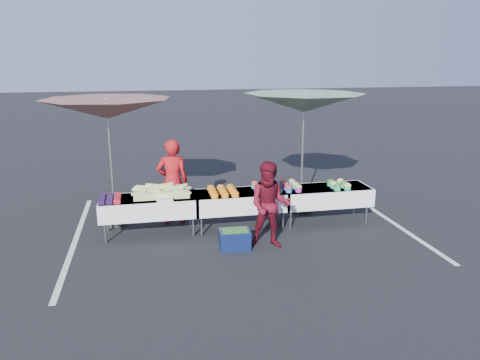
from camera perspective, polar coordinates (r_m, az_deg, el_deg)
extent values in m
plane|color=black|center=(9.58, 0.00, -5.79)|extent=(80.00, 80.00, 0.00)
cube|color=silver|center=(9.51, -19.39, -6.82)|extent=(0.10, 5.00, 0.00)
cube|color=silver|center=(10.65, 17.17, -4.31)|extent=(0.10, 5.00, 0.00)
cube|color=white|center=(9.17, -11.10, -2.21)|extent=(1.80, 0.75, 0.04)
cube|color=white|center=(9.22, -11.05, -3.16)|extent=(1.86, 0.81, 0.36)
cylinder|color=slate|center=(9.10, -16.10, -6.23)|extent=(0.04, 0.04, 0.39)
cylinder|color=slate|center=(9.65, -15.85, -4.99)|extent=(0.04, 0.04, 0.39)
cylinder|color=slate|center=(9.10, -5.71, -5.69)|extent=(0.04, 0.04, 0.39)
cylinder|color=slate|center=(9.65, -6.08, -4.48)|extent=(0.04, 0.04, 0.39)
cube|color=white|center=(9.34, 0.00, -1.60)|extent=(1.80, 0.75, 0.04)
cube|color=white|center=(9.39, 0.00, -2.54)|extent=(1.86, 0.81, 0.36)
cylinder|color=slate|center=(9.11, -4.71, -5.63)|extent=(0.04, 0.04, 0.39)
cylinder|color=slate|center=(9.67, -5.14, -4.43)|extent=(0.04, 0.04, 0.39)
cylinder|color=slate|center=(9.43, 5.27, -4.93)|extent=(0.04, 0.04, 0.39)
cylinder|color=slate|center=(9.97, 4.29, -3.81)|extent=(0.04, 0.04, 0.39)
cube|color=white|center=(9.85, 10.32, -0.98)|extent=(1.80, 0.75, 0.04)
cube|color=white|center=(9.89, 10.27, -1.87)|extent=(1.86, 0.81, 0.36)
cylinder|color=slate|center=(9.48, 6.20, -4.85)|extent=(0.04, 0.04, 0.39)
cylinder|color=slate|center=(10.01, 5.18, -3.74)|extent=(0.04, 0.04, 0.39)
cylinder|color=slate|center=(10.08, 15.14, -4.08)|extent=(0.04, 0.04, 0.39)
cylinder|color=slate|center=(10.58, 13.73, -3.08)|extent=(0.04, 0.04, 0.39)
cube|color=black|center=(8.93, -16.55, -2.61)|extent=(0.12, 0.12, 0.08)
cube|color=black|center=(9.07, -16.48, -2.35)|extent=(0.12, 0.12, 0.08)
cube|color=black|center=(9.20, -16.41, -2.10)|extent=(0.12, 0.12, 0.08)
cube|color=black|center=(9.33, -16.35, -1.85)|extent=(0.12, 0.12, 0.08)
cube|color=black|center=(8.92, -15.65, -2.57)|extent=(0.12, 0.12, 0.08)
cube|color=black|center=(9.06, -15.60, -2.31)|extent=(0.12, 0.12, 0.08)
cube|color=black|center=(9.19, -15.54, -2.06)|extent=(0.12, 0.12, 0.08)
cube|color=black|center=(9.32, -15.49, -1.81)|extent=(0.12, 0.12, 0.08)
cube|color=maroon|center=(8.91, -14.76, -2.53)|extent=(0.12, 0.12, 0.08)
cube|color=maroon|center=(9.05, -14.71, -2.27)|extent=(0.12, 0.12, 0.08)
cube|color=maroon|center=(9.18, -14.67, -2.01)|extent=(0.12, 0.12, 0.08)
cube|color=maroon|center=(9.31, -14.63, -1.77)|extent=(0.12, 0.12, 0.08)
cube|color=#9CAF59|center=(9.19, -9.57, -1.50)|extent=(1.05, 0.55, 0.14)
cylinder|color=#9CAF59|center=(9.34, -7.75, -0.94)|extent=(0.27, 0.09, 0.10)
cylinder|color=#9CAF59|center=(9.21, -11.97, -0.93)|extent=(0.27, 0.14, 0.07)
cylinder|color=#9CAF59|center=(9.05, -8.88, -0.76)|extent=(0.27, 0.14, 0.09)
cylinder|color=#9CAF59|center=(9.21, -12.23, -1.29)|extent=(0.27, 0.15, 0.10)
cylinder|color=#9CAF59|center=(9.11, -10.70, -1.09)|extent=(0.27, 0.15, 0.08)
cylinder|color=#9CAF59|center=(9.20, -9.85, -0.72)|extent=(0.27, 0.10, 0.10)
cylinder|color=#9CAF59|center=(9.08, -9.83, -0.94)|extent=(0.27, 0.07, 0.08)
cylinder|color=#9CAF59|center=(8.99, -10.38, -1.41)|extent=(0.27, 0.14, 0.09)
cylinder|color=#9CAF59|center=(9.35, -10.63, -0.63)|extent=(0.27, 0.12, 0.08)
cylinder|color=#9CAF59|center=(9.29, -6.81, -0.90)|extent=(0.27, 0.16, 0.08)
cylinder|color=#9CAF59|center=(9.13, -11.56, -1.05)|extent=(0.27, 0.11, 0.07)
cylinder|color=#9CAF59|center=(8.96, -10.07, -1.73)|extent=(0.27, 0.10, 0.07)
cylinder|color=#9CAF59|center=(9.31, -8.97, -0.56)|extent=(0.27, 0.12, 0.08)
cylinder|color=#9CAF59|center=(8.96, -12.30, -1.57)|extent=(0.27, 0.15, 0.08)
cylinder|color=#9CAF59|center=(9.19, -11.74, -0.83)|extent=(0.27, 0.10, 0.08)
cylinder|color=#9CAF59|center=(9.13, -8.28, -1.03)|extent=(0.27, 0.16, 0.10)
cylinder|color=#9CAF59|center=(9.08, -11.36, -0.84)|extent=(0.27, 0.12, 0.09)
cylinder|color=#9CAF59|center=(8.95, -7.81, -1.03)|extent=(0.27, 0.09, 0.07)
cylinder|color=#9CAF59|center=(9.00, -7.41, -1.37)|extent=(0.27, 0.10, 0.09)
cylinder|color=#9CAF59|center=(9.06, -7.99, -1.37)|extent=(0.27, 0.12, 0.09)
cylinder|color=#9CAF59|center=(9.41, -9.04, -0.87)|extent=(0.27, 0.10, 0.08)
cylinder|color=#9CAF59|center=(9.17, -7.25, -0.77)|extent=(0.27, 0.14, 0.10)
cylinder|color=#9CAF59|center=(9.39, -7.73, -0.84)|extent=(0.27, 0.12, 0.07)
cylinder|color=#9CAF59|center=(9.36, -8.12, -0.91)|extent=(0.27, 0.07, 0.10)
cylinder|color=#9CAF59|center=(8.98, -6.85, -1.56)|extent=(0.27, 0.09, 0.10)
cube|color=white|center=(8.87, -9.15, -2.39)|extent=(0.30, 0.25, 0.05)
cylinder|color=orange|center=(8.97, -3.08, -2.02)|extent=(0.15, 0.15, 0.05)
ellipsoid|color=orange|center=(8.96, -3.09, -1.77)|extent=(0.15, 0.15, 0.08)
cylinder|color=orange|center=(9.15, -3.25, -1.70)|extent=(0.15, 0.15, 0.05)
ellipsoid|color=orange|center=(9.13, -3.26, -1.46)|extent=(0.15, 0.15, 0.08)
cylinder|color=orange|center=(9.32, -3.42, -1.39)|extent=(0.15, 0.15, 0.05)
ellipsoid|color=orange|center=(9.31, -3.42, -1.15)|extent=(0.15, 0.15, 0.08)
cylinder|color=orange|center=(9.49, -3.57, -1.09)|extent=(0.15, 0.15, 0.05)
ellipsoid|color=orange|center=(9.48, -3.58, -0.86)|extent=(0.15, 0.15, 0.08)
cylinder|color=orange|center=(9.00, -1.83, -1.95)|extent=(0.15, 0.15, 0.05)
ellipsoid|color=orange|center=(8.99, -1.83, -1.70)|extent=(0.15, 0.15, 0.08)
cylinder|color=orange|center=(9.17, -2.02, -1.63)|extent=(0.15, 0.15, 0.05)
ellipsoid|color=orange|center=(9.16, -2.02, -1.39)|extent=(0.15, 0.15, 0.08)
cylinder|color=orange|center=(9.35, -2.20, -1.32)|extent=(0.15, 0.15, 0.05)
ellipsoid|color=orange|center=(9.33, -2.20, -1.08)|extent=(0.15, 0.15, 0.08)
cylinder|color=orange|center=(9.52, -2.38, -1.02)|extent=(0.15, 0.15, 0.05)
ellipsoid|color=orange|center=(9.51, -2.38, -0.79)|extent=(0.15, 0.15, 0.08)
cylinder|color=orange|center=(9.04, -0.58, -1.87)|extent=(0.15, 0.15, 0.05)
ellipsoid|color=orange|center=(9.03, -0.58, -1.63)|extent=(0.15, 0.15, 0.08)
cylinder|color=orange|center=(9.21, -0.79, -1.56)|extent=(0.15, 0.15, 0.05)
ellipsoid|color=orange|center=(9.20, -0.79, -1.32)|extent=(0.15, 0.15, 0.08)
cylinder|color=orange|center=(9.38, -1.00, -1.25)|extent=(0.15, 0.15, 0.05)
ellipsoid|color=orange|center=(9.37, -1.00, -1.02)|extent=(0.15, 0.15, 0.08)
cylinder|color=orange|center=(9.55, -1.19, -0.96)|extent=(0.15, 0.15, 0.05)
ellipsoid|color=orange|center=(9.54, -1.20, -0.73)|extent=(0.15, 0.15, 0.08)
cylinder|color=#2568B0|center=(9.19, 2.41, -1.44)|extent=(0.13, 0.13, 0.10)
ellipsoid|color=#9A3521|center=(9.18, 2.42, -1.08)|extent=(0.14, 0.14, 0.10)
cylinder|color=#B0259C|center=(9.40, 2.09, -1.07)|extent=(0.13, 0.13, 0.10)
ellipsoid|color=#9A3521|center=(9.38, 2.09, -0.72)|extent=(0.14, 0.14, 0.10)
cylinder|color=#29A76D|center=(9.60, 1.78, -0.72)|extent=(0.13, 0.13, 0.10)
ellipsoid|color=#9A3521|center=(9.59, 1.79, -0.37)|extent=(0.14, 0.14, 0.10)
cylinder|color=#B0259C|center=(9.24, 3.62, -1.37)|extent=(0.13, 0.13, 0.10)
ellipsoid|color=tan|center=(9.22, 3.62, -1.01)|extent=(0.14, 0.14, 0.10)
cylinder|color=#29A76D|center=(9.45, 3.27, -1.00)|extent=(0.13, 0.13, 0.10)
ellipsoid|color=tan|center=(9.43, 3.28, -0.65)|extent=(0.14, 0.14, 0.10)
cylinder|color=#2568B0|center=(9.65, 2.94, -0.65)|extent=(0.13, 0.13, 0.10)
ellipsoid|color=tan|center=(9.63, 2.94, -0.31)|extent=(0.14, 0.14, 0.10)
cylinder|color=#29A76D|center=(9.29, 4.81, -1.29)|extent=(0.13, 0.13, 0.10)
ellipsoid|color=black|center=(9.28, 4.82, -0.94)|extent=(0.14, 0.14, 0.10)
cylinder|color=#2568B0|center=(9.50, 4.44, -0.93)|extent=(0.13, 0.13, 0.10)
ellipsoid|color=black|center=(9.48, 4.45, -0.58)|extent=(0.14, 0.14, 0.10)
cylinder|color=#B0259C|center=(9.70, 4.08, -0.59)|extent=(0.13, 0.13, 0.10)
ellipsoid|color=black|center=(9.68, 4.09, -0.24)|extent=(0.14, 0.14, 0.10)
cylinder|color=#2568B0|center=(9.35, 5.99, -1.22)|extent=(0.13, 0.13, 0.10)
ellipsoid|color=#9A3521|center=(9.33, 6.00, -0.87)|extent=(0.14, 0.14, 0.10)
cylinder|color=#B0259C|center=(9.55, 5.59, -0.87)|extent=(0.13, 0.13, 0.10)
ellipsoid|color=#9A3521|center=(9.54, 5.60, -0.52)|extent=(0.14, 0.14, 0.10)
cylinder|color=#29A76D|center=(9.75, 5.21, -0.52)|extent=(0.13, 0.13, 0.10)
ellipsoid|color=#9A3521|center=(9.74, 5.22, -0.18)|extent=(0.14, 0.14, 0.10)
cylinder|color=#B0259C|center=(9.41, 7.15, -1.15)|extent=(0.13, 0.13, 0.10)
ellipsoid|color=tan|center=(9.39, 7.16, -0.80)|extent=(0.14, 0.14, 0.10)
cylinder|color=#29A76D|center=(9.61, 6.73, -0.80)|extent=(0.13, 0.13, 0.10)
ellipsoid|color=tan|center=(9.60, 6.74, -0.45)|extent=(0.14, 0.14, 0.10)
cylinder|color=#2568B0|center=(9.81, 6.33, -0.46)|extent=(0.13, 0.13, 0.10)
ellipsoid|color=tan|center=(9.80, 6.34, -0.12)|extent=(0.14, 0.14, 0.10)
cylinder|color=#29A76D|center=(9.64, 11.77, -1.03)|extent=(0.14, 0.14, 0.08)
ellipsoid|color=#2B691C|center=(9.63, 11.79, -0.71)|extent=(0.14, 0.14, 0.11)
cylinder|color=#29A76D|center=(9.80, 11.36, -0.75)|extent=(0.14, 0.14, 0.08)
ellipsoid|color=tan|center=(9.79, 11.38, -0.44)|extent=(0.14, 0.14, 0.11)
cylinder|color=#29A76D|center=(9.96, 10.96, -0.47)|extent=(0.14, 0.14, 0.08)
ellipsoid|color=#2B691C|center=(9.95, 10.98, -0.17)|extent=(0.14, 0.14, 0.11)
cylinder|color=#29A76D|center=(9.73, 12.96, -0.95)|extent=(0.14, 0.14, 0.08)
ellipsoid|color=tan|center=(9.71, 12.98, -0.64)|extent=(0.14, 0.14, 0.11)
cylinder|color=#29A76D|center=(9.89, 12.54, -0.67)|extent=(0.14, 0.14, 0.08)
ellipsoid|color=#2B691C|center=(9.87, 12.56, -0.37)|extent=(0.14, 0.14, 0.11)
cylinder|color=#29A76D|center=(10.04, 12.13, -0.40)|extent=(0.14, 0.14, 0.08)
ellipsoid|color=tan|center=(10.03, 12.14, -0.10)|extent=(0.14, 0.14, 0.11)
imported|color=#A11216|center=(9.67, -8.23, -0.22)|extent=(0.65, 0.43, 1.77)
imported|color=#570D1A|center=(8.41, 3.68, -3.07)|extent=(0.92, 0.81, 1.59)
cylinder|color=black|center=(10.09, -14.95, -4.95)|extent=(0.49, 0.49, 0.09)
cylinder|color=#B2B2B2|center=(9.75, -15.43, 1.89)|extent=(0.05, 0.05, 2.56)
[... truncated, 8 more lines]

